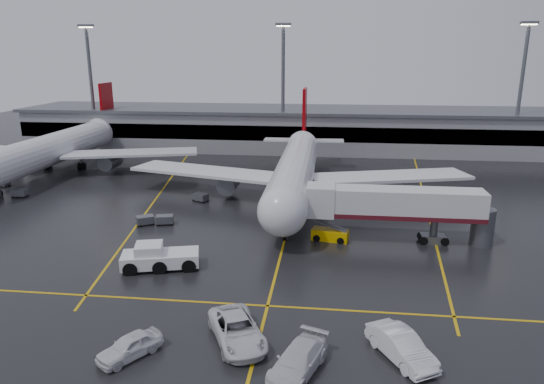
# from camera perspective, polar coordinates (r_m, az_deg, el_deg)

# --- Properties ---
(ground) EXTENTS (220.00, 220.00, 0.00)m
(ground) POSITION_cam_1_polar(r_m,az_deg,el_deg) (61.38, 2.08, -3.16)
(ground) COLOR black
(ground) RESTS_ON ground
(apron_line_centre) EXTENTS (0.25, 90.00, 0.02)m
(apron_line_centre) POSITION_cam_1_polar(r_m,az_deg,el_deg) (61.38, 2.08, -3.15)
(apron_line_centre) COLOR gold
(apron_line_centre) RESTS_ON ground
(apron_line_stop) EXTENTS (60.00, 0.25, 0.02)m
(apron_line_stop) POSITION_cam_1_polar(r_m,az_deg,el_deg) (41.25, -0.51, -12.95)
(apron_line_stop) COLOR gold
(apron_line_stop) RESTS_ON ground
(apron_line_left) EXTENTS (9.99, 69.35, 0.02)m
(apron_line_left) POSITION_cam_1_polar(r_m,az_deg,el_deg) (74.91, -12.70, -0.06)
(apron_line_left) COLOR gold
(apron_line_left) RESTS_ON ground
(apron_line_right) EXTENTS (7.57, 69.64, 0.02)m
(apron_line_right) POSITION_cam_1_polar(r_m,az_deg,el_deg) (72.00, 17.18, -1.01)
(apron_line_right) COLOR gold
(apron_line_right) RESTS_ON ground
(terminal) EXTENTS (122.00, 19.00, 8.60)m
(terminal) POSITION_cam_1_polar(r_m,az_deg,el_deg) (107.09, 4.23, 7.28)
(terminal) COLOR gray
(terminal) RESTS_ON ground
(light_mast_left) EXTENTS (3.00, 1.20, 25.45)m
(light_mast_left) POSITION_cam_1_polar(r_m,az_deg,el_deg) (111.70, -20.09, 11.98)
(light_mast_left) COLOR #595B60
(light_mast_left) RESTS_ON ground
(light_mast_mid) EXTENTS (3.00, 1.20, 25.45)m
(light_mast_mid) POSITION_cam_1_polar(r_m,az_deg,el_deg) (100.54, 1.27, 12.60)
(light_mast_mid) COLOR #595B60
(light_mast_mid) RESTS_ON ground
(light_mast_right) EXTENTS (3.00, 1.20, 25.45)m
(light_mast_right) POSITION_cam_1_polar(r_m,az_deg,el_deg) (106.16, 26.74, 11.14)
(light_mast_right) COLOR #595B60
(light_mast_right) RESTS_ON ground
(main_airliner) EXTENTS (48.80, 45.60, 14.10)m
(main_airliner) POSITION_cam_1_polar(r_m,az_deg,el_deg) (69.55, 2.77, 2.69)
(main_airliner) COLOR silver
(main_airliner) RESTS_ON ground
(second_airliner) EXTENTS (48.80, 45.60, 14.10)m
(second_airliner) POSITION_cam_1_polar(r_m,az_deg,el_deg) (93.58, -23.34, 4.77)
(second_airliner) COLOR silver
(second_airliner) RESTS_ON ground
(jet_bridge) EXTENTS (19.90, 3.40, 6.05)m
(jet_bridge) POSITION_cam_1_polar(r_m,az_deg,el_deg) (54.78, 14.07, -1.64)
(jet_bridge) COLOR silver
(jet_bridge) RESTS_ON ground
(pushback_tractor) EXTENTS (7.68, 4.65, 2.57)m
(pushback_tractor) POSITION_cam_1_polar(r_m,az_deg,el_deg) (48.72, -12.94, -7.39)
(pushback_tractor) COLOR white
(pushback_tractor) RESTS_ON ground
(belt_loader) EXTENTS (4.19, 2.49, 2.49)m
(belt_loader) POSITION_cam_1_polar(r_m,az_deg,el_deg) (54.88, 6.69, -4.89)
(belt_loader) COLOR #E0AA04
(belt_loader) RESTS_ON ground
(service_van_a) EXTENTS (5.64, 7.33, 1.85)m
(service_van_a) POSITION_cam_1_polar(r_m,az_deg,el_deg) (36.39, -4.03, -15.54)
(service_van_a) COLOR silver
(service_van_a) RESTS_ON ground
(service_van_b) EXTENTS (4.27, 6.33, 1.70)m
(service_van_b) POSITION_cam_1_polar(r_m,az_deg,el_deg) (33.47, 3.00, -18.74)
(service_van_b) COLOR silver
(service_van_b) RESTS_ON ground
(service_van_c) EXTENTS (4.60, 6.01, 1.90)m
(service_van_c) POSITION_cam_1_polar(r_m,az_deg,el_deg) (35.64, 14.62, -16.75)
(service_van_c) COLOR white
(service_van_c) RESTS_ON ground
(service_van_d) EXTENTS (4.14, 4.80, 1.56)m
(service_van_d) POSITION_cam_1_polar(r_m,az_deg,el_deg) (36.16, -16.03, -16.67)
(service_van_d) COLOR silver
(service_van_d) RESTS_ON ground
(baggage_cart_a) EXTENTS (2.25, 1.74, 1.12)m
(baggage_cart_a) POSITION_cam_1_polar(r_m,az_deg,el_deg) (60.77, -12.22, -3.09)
(baggage_cart_a) COLOR #595B60
(baggage_cart_a) RESTS_ON ground
(baggage_cart_b) EXTENTS (2.38, 2.14, 1.12)m
(baggage_cart_b) POSITION_cam_1_polar(r_m,az_deg,el_deg) (61.14, -14.38, -3.12)
(baggage_cart_b) COLOR #595B60
(baggage_cart_b) RESTS_ON ground
(baggage_cart_c) EXTENTS (2.38, 2.09, 1.12)m
(baggage_cart_c) POSITION_cam_1_polar(r_m,az_deg,el_deg) (69.29, -8.22, -0.57)
(baggage_cart_c) COLOR #595B60
(baggage_cart_c) RESTS_ON ground
(baggage_cart_d) EXTENTS (2.13, 1.50, 1.12)m
(baggage_cart_d) POSITION_cam_1_polar(r_m,az_deg,el_deg) (86.86, -28.62, 0.96)
(baggage_cart_d) COLOR #595B60
(baggage_cart_d) RESTS_ON ground
(baggage_cart_e) EXTENTS (2.06, 1.40, 1.12)m
(baggage_cart_e) POSITION_cam_1_polar(r_m,az_deg,el_deg) (79.41, -27.01, -0.06)
(baggage_cart_e) COLOR #595B60
(baggage_cart_e) RESTS_ON ground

